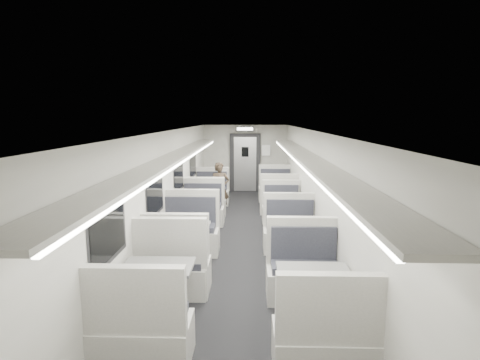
# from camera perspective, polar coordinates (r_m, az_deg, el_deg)

# --- Properties ---
(room) EXTENTS (3.24, 12.24, 2.64)m
(room) POSITION_cam_1_polar(r_m,az_deg,el_deg) (7.59, 0.10, -1.63)
(room) COLOR black
(room) RESTS_ON ground
(booth_left_a) EXTENTS (1.04, 2.12, 1.13)m
(booth_left_a) POSITION_cam_1_polar(r_m,az_deg,el_deg) (10.86, -4.75, -2.67)
(booth_left_a) COLOR beige
(booth_left_a) RESTS_ON room
(booth_left_b) EXTENTS (1.06, 2.15, 1.15)m
(booth_left_b) POSITION_cam_1_polar(r_m,az_deg,el_deg) (8.71, -6.37, -5.73)
(booth_left_b) COLOR beige
(booth_left_b) RESTS_ON room
(booth_left_c) EXTENTS (1.15, 2.33, 1.24)m
(booth_left_c) POSITION_cam_1_polar(r_m,az_deg,el_deg) (6.76, -8.82, -10.07)
(booth_left_c) COLOR beige
(booth_left_c) RESTS_ON room
(booth_left_d) EXTENTS (1.11, 2.24, 1.20)m
(booth_left_d) POSITION_cam_1_polar(r_m,az_deg,el_deg) (5.23, -12.31, -16.43)
(booth_left_d) COLOR beige
(booth_left_d) RESTS_ON room
(booth_right_a) EXTENTS (1.06, 2.15, 1.15)m
(booth_right_a) POSITION_cam_1_polar(r_m,az_deg,el_deg) (11.34, 5.66, -2.14)
(booth_right_a) COLOR beige
(booth_right_a) RESTS_ON room
(booth_right_b) EXTENTS (0.98, 1.99, 1.07)m
(booth_right_b) POSITION_cam_1_polar(r_m,az_deg,el_deg) (9.00, 6.71, -5.43)
(booth_right_b) COLOR beige
(booth_right_b) RESTS_ON room
(booth_right_c) EXTENTS (1.07, 2.16, 1.16)m
(booth_right_c) POSITION_cam_1_polar(r_m,az_deg,el_deg) (6.91, 8.31, -9.87)
(booth_right_c) COLOR beige
(booth_right_c) RESTS_ON room
(booth_right_d) EXTENTS (1.10, 2.23, 1.19)m
(booth_right_d) POSITION_cam_1_polar(r_m,az_deg,el_deg) (5.05, 11.07, -17.40)
(booth_right_d) COLOR beige
(booth_right_d) RESTS_ON room
(passenger) EXTENTS (0.57, 0.41, 1.45)m
(passenger) POSITION_cam_1_polar(r_m,az_deg,el_deg) (10.35, -3.10, -1.29)
(passenger) COLOR black
(passenger) RESTS_ON room
(window_a) EXTENTS (0.02, 1.18, 0.84)m
(window_a) POSITION_cam_1_polar(r_m,az_deg,el_deg) (11.06, -7.16, 2.61)
(window_a) COLOR black
(window_a) RESTS_ON room
(window_b) EXTENTS (0.02, 1.18, 0.84)m
(window_b) POSITION_cam_1_polar(r_m,az_deg,el_deg) (8.91, -9.30, 0.89)
(window_b) COLOR black
(window_b) RESTS_ON room
(window_c) EXTENTS (0.02, 1.18, 0.84)m
(window_c) POSITION_cam_1_polar(r_m,az_deg,el_deg) (6.80, -12.79, -1.92)
(window_c) COLOR black
(window_c) RESTS_ON room
(window_d) EXTENTS (0.02, 1.18, 0.84)m
(window_d) POSITION_cam_1_polar(r_m,az_deg,el_deg) (4.76, -19.38, -7.16)
(window_d) COLOR black
(window_d) RESTS_ON room
(luggage_rack_left) EXTENTS (0.46, 10.40, 0.09)m
(luggage_rack_left) POSITION_cam_1_polar(r_m,az_deg,el_deg) (7.33, -9.75, 3.49)
(luggage_rack_left) COLOR beige
(luggage_rack_left) RESTS_ON room
(luggage_rack_right) EXTENTS (0.46, 10.40, 0.09)m
(luggage_rack_right) POSITION_cam_1_polar(r_m,az_deg,el_deg) (7.26, 9.91, 3.42)
(luggage_rack_right) COLOR beige
(luggage_rack_right) RESTS_ON room
(vestibule_door) EXTENTS (1.10, 0.13, 2.10)m
(vestibule_door) POSITION_cam_1_polar(r_m,az_deg,el_deg) (13.48, 0.78, 2.60)
(vestibule_door) COLOR black
(vestibule_door) RESTS_ON room
(exit_sign) EXTENTS (0.62, 0.12, 0.16)m
(exit_sign) POSITION_cam_1_polar(r_m,az_deg,el_deg) (12.90, 0.76, 7.81)
(exit_sign) COLOR black
(exit_sign) RESTS_ON room
(wall_notice) EXTENTS (0.32, 0.02, 0.40)m
(wall_notice) POSITION_cam_1_polar(r_m,az_deg,el_deg) (13.43, 3.99, 4.52)
(wall_notice) COLOR white
(wall_notice) RESTS_ON room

